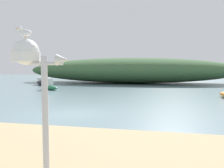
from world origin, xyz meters
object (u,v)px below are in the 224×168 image
object	(u,v)px
motorboat_mid_channel	(41,82)
seagull_on_radar	(24,32)
mast_structure	(31,67)
motorboat_off_point	(49,86)

from	to	relation	value
motorboat_mid_channel	seagull_on_radar	bearing A→B (deg)	-61.50
mast_structure	motorboat_mid_channel	bearing A→B (deg)	118.69
mast_structure	motorboat_off_point	xyz separation A→B (m)	(-10.81, 21.71, -2.30)
seagull_on_radar	motorboat_off_point	size ratio (longest dim) A/B	0.09
seagull_on_radar	motorboat_off_point	distance (m)	24.39
mast_structure	motorboat_off_point	world-z (taller)	mast_structure
motorboat_off_point	motorboat_mid_channel	bearing A→B (deg)	125.85
mast_structure	seagull_on_radar	distance (m)	0.67
mast_structure	seagull_on_radar	size ratio (longest dim) A/B	11.60
seagull_on_radar	motorboat_mid_channel	bearing A→B (deg)	118.50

